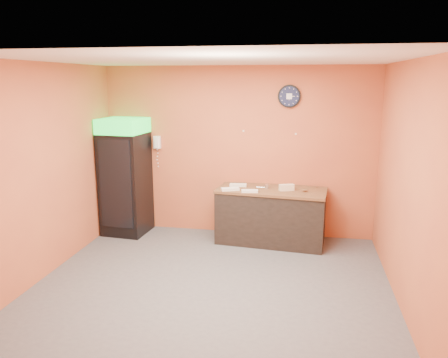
# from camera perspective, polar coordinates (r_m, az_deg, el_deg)

# --- Properties ---
(floor) EXTENTS (4.50, 4.50, 0.00)m
(floor) POSITION_cam_1_polar(r_m,az_deg,el_deg) (5.81, -1.42, -13.41)
(floor) COLOR #47474C
(floor) RESTS_ON ground
(back_wall) EXTENTS (4.50, 0.02, 2.80)m
(back_wall) POSITION_cam_1_polar(r_m,az_deg,el_deg) (7.28, 1.76, 3.58)
(back_wall) COLOR #C16136
(back_wall) RESTS_ON floor
(left_wall) EXTENTS (0.02, 4.00, 2.80)m
(left_wall) POSITION_cam_1_polar(r_m,az_deg,el_deg) (6.21, -22.28, 0.99)
(left_wall) COLOR #C16136
(left_wall) RESTS_ON floor
(right_wall) EXTENTS (0.02, 4.00, 2.80)m
(right_wall) POSITION_cam_1_polar(r_m,az_deg,el_deg) (5.36, 22.74, -0.79)
(right_wall) COLOR #C16136
(right_wall) RESTS_ON floor
(ceiling) EXTENTS (4.50, 4.00, 0.02)m
(ceiling) POSITION_cam_1_polar(r_m,az_deg,el_deg) (5.22, -1.60, 15.35)
(ceiling) COLOR white
(ceiling) RESTS_ON back_wall
(beverage_cooler) EXTENTS (0.74, 0.75, 1.95)m
(beverage_cooler) POSITION_cam_1_polar(r_m,az_deg,el_deg) (7.50, -12.83, 0.06)
(beverage_cooler) COLOR black
(beverage_cooler) RESTS_ON floor
(prep_counter) EXTENTS (1.74, 0.89, 0.84)m
(prep_counter) POSITION_cam_1_polar(r_m,az_deg,el_deg) (7.08, 6.16, -4.92)
(prep_counter) COLOR black
(prep_counter) RESTS_ON floor
(wall_clock) EXTENTS (0.36, 0.06, 0.36)m
(wall_clock) POSITION_cam_1_polar(r_m,az_deg,el_deg) (7.08, 8.52, 10.64)
(wall_clock) COLOR black
(wall_clock) RESTS_ON back_wall
(wall_phone) EXTENTS (0.12, 0.10, 0.21)m
(wall_phone) POSITION_cam_1_polar(r_m,az_deg,el_deg) (7.54, -8.73, 4.76)
(wall_phone) COLOR white
(wall_phone) RESTS_ON back_wall
(butcher_paper) EXTENTS (1.77, 0.94, 0.04)m
(butcher_paper) POSITION_cam_1_polar(r_m,az_deg,el_deg) (6.96, 6.25, -1.46)
(butcher_paper) COLOR brown
(butcher_paper) RESTS_ON prep_counter
(sub_roll_stack) EXTENTS (0.24, 0.16, 0.10)m
(sub_roll_stack) POSITION_cam_1_polar(r_m,az_deg,el_deg) (6.87, 8.17, -1.10)
(sub_roll_stack) COLOR beige
(sub_roll_stack) RESTS_ON butcher_paper
(wrapped_sandwich_left) EXTENTS (0.30, 0.21, 0.04)m
(wrapped_sandwich_left) POSITION_cam_1_polar(r_m,az_deg,el_deg) (6.82, 0.81, -1.33)
(wrapped_sandwich_left) COLOR silver
(wrapped_sandwich_left) RESTS_ON butcher_paper
(wrapped_sandwich_mid) EXTENTS (0.27, 0.14, 0.04)m
(wrapped_sandwich_mid) POSITION_cam_1_polar(r_m,az_deg,el_deg) (6.72, 3.38, -1.58)
(wrapped_sandwich_mid) COLOR silver
(wrapped_sandwich_mid) RESTS_ON butcher_paper
(wrapped_sandwich_right) EXTENTS (0.28, 0.13, 0.04)m
(wrapped_sandwich_right) POSITION_cam_1_polar(r_m,az_deg,el_deg) (7.09, 1.85, -0.80)
(wrapped_sandwich_right) COLOR silver
(wrapped_sandwich_right) RESTS_ON butcher_paper
(kitchen_tool) EXTENTS (0.07, 0.07, 0.07)m
(kitchen_tool) POSITION_cam_1_polar(r_m,az_deg,el_deg) (6.98, 5.61, -0.95)
(kitchen_tool) COLOR silver
(kitchen_tool) RESTS_ON butcher_paper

